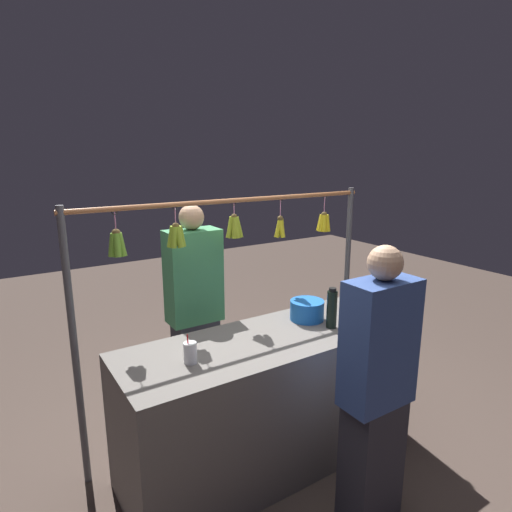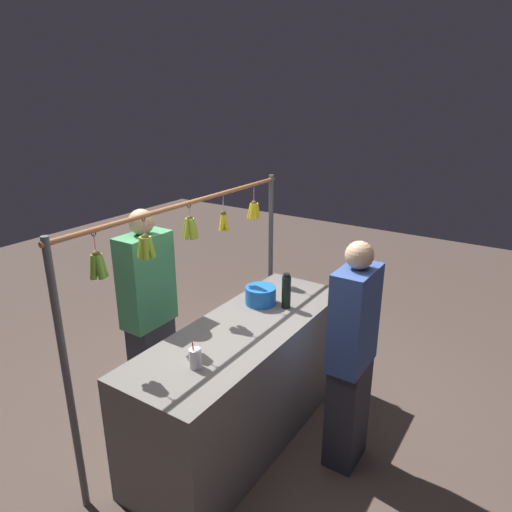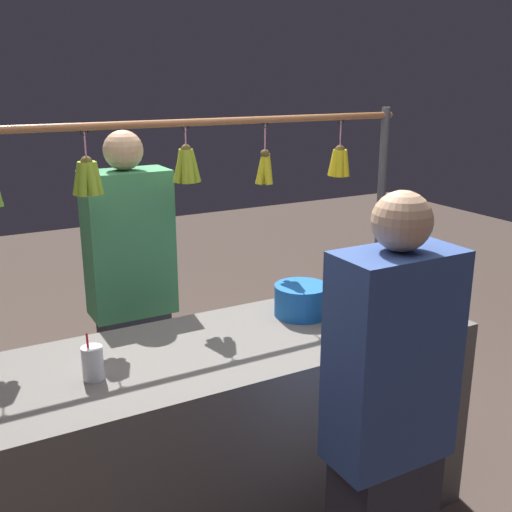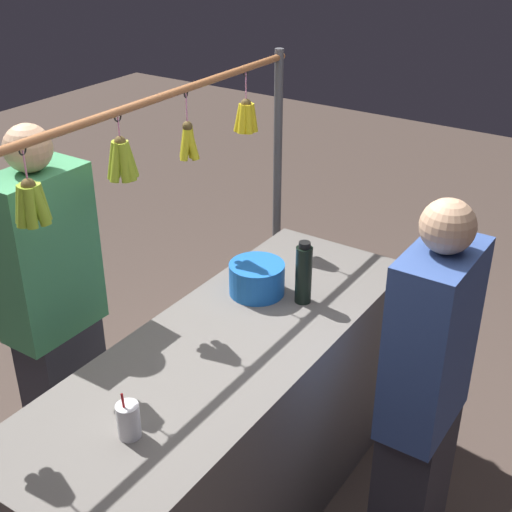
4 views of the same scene
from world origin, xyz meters
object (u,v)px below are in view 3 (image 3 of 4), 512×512
at_px(blue_bucket, 301,300).
at_px(drink_cup, 93,363).
at_px(customer_person, 386,446).
at_px(water_bottle, 337,299).
at_px(vendor_person, 133,306).

xyz_separation_m(blue_bucket, drink_cup, (0.97, 0.15, -0.01)).
height_order(blue_bucket, customer_person, customer_person).
bearing_deg(drink_cup, blue_bucket, -170.92).
distance_m(blue_bucket, drink_cup, 0.98).
relative_size(blue_bucket, drink_cup, 1.38).
bearing_deg(drink_cup, water_bottle, 177.38).
distance_m(water_bottle, drink_cup, 1.02).
height_order(water_bottle, vendor_person, vendor_person).
bearing_deg(water_bottle, customer_person, 67.28).
bearing_deg(blue_bucket, vendor_person, -47.88).
distance_m(blue_bucket, vendor_person, 0.87).
bearing_deg(water_bottle, drink_cup, -2.62).
relative_size(water_bottle, vendor_person, 0.16).
distance_m(water_bottle, customer_person, 0.75).
relative_size(vendor_person, customer_person, 1.04).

